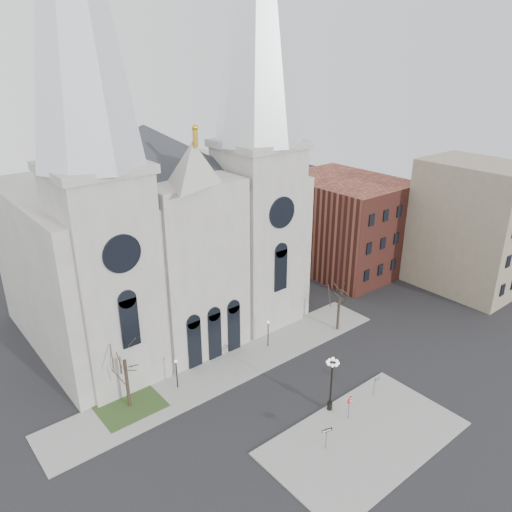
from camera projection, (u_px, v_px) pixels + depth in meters
ground at (300, 423)px, 45.62m from camera, size 160.00×160.00×0.00m
sidewalk_near at (364, 438)px, 43.78m from camera, size 18.00×10.00×0.14m
sidewalk_far at (229, 368)px, 53.45m from camera, size 40.00×6.00×0.14m
grass_patch at (130, 406)px, 47.72m from camera, size 6.00×5.00×0.18m
cathedral at (161, 179)px, 54.88m from camera, size 33.00×26.66×54.00m
bg_building_brick at (343, 224)px, 76.23m from camera, size 14.00×18.00×14.00m
bg_building_tan at (470, 227)px, 68.72m from camera, size 10.00×14.00×18.00m
tree_left at (124, 357)px, 45.61m from camera, size 3.20×3.20×7.50m
tree_right at (340, 297)px, 59.13m from camera, size 3.20×3.20×6.00m
ped_lamp_left at (176, 369)px, 49.43m from camera, size 0.32×0.32×3.26m
ped_lamp_right at (268, 329)px, 56.46m from camera, size 0.32×0.32×3.26m
stop_sign at (349, 402)px, 45.29m from camera, size 0.91×0.30×2.61m
globe_lamp at (332, 377)px, 45.81m from camera, size 1.39×1.39×5.80m
one_way_sign at (326, 435)px, 41.96m from camera, size 0.95×0.32×2.24m
street_name_sign at (375, 385)px, 48.68m from camera, size 0.64×0.17×2.03m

